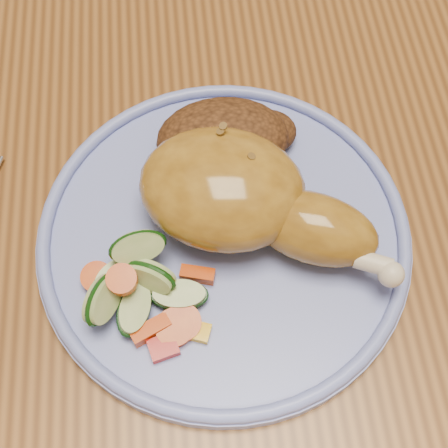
% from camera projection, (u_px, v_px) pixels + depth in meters
% --- Properties ---
extents(ground, '(4.00, 4.00, 0.00)m').
position_uv_depth(ground, '(267.00, 381.00, 1.17)').
color(ground, '#55341D').
rests_on(ground, ground).
extents(dining_table, '(0.90, 1.40, 0.75)m').
position_uv_depth(dining_table, '(311.00, 208.00, 0.58)').
color(dining_table, brown).
rests_on(dining_table, ground).
extents(plate, '(0.28, 0.28, 0.01)m').
position_uv_depth(plate, '(224.00, 237.00, 0.47)').
color(plate, '#7280D0').
rests_on(plate, dining_table).
extents(plate_rim, '(0.28, 0.28, 0.01)m').
position_uv_depth(plate_rim, '(224.00, 230.00, 0.46)').
color(plate_rim, '#7280D0').
rests_on(plate_rim, plate).
extents(chicken_leg, '(0.19, 0.15, 0.06)m').
position_uv_depth(chicken_leg, '(244.00, 198.00, 0.44)').
color(chicken_leg, '#A37222').
rests_on(chicken_leg, plate).
extents(rice_pilaf, '(0.11, 0.07, 0.04)m').
position_uv_depth(rice_pilaf, '(225.00, 140.00, 0.48)').
color(rice_pilaf, '#4D2A13').
rests_on(rice_pilaf, plate).
extents(vegetable_pile, '(0.10, 0.10, 0.05)m').
position_uv_depth(vegetable_pile, '(142.00, 290.00, 0.43)').
color(vegetable_pile, '#A50A05').
rests_on(vegetable_pile, plate).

